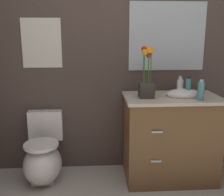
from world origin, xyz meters
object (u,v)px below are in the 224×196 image
Objects in this scene: vanity_cabinet at (170,137)px; flower_vase at (147,81)px; soap_bottle at (201,91)px; wall_mirror at (167,37)px; toilet at (43,158)px; wall_poster at (42,43)px; lotion_bottle at (180,86)px; hand_wash_bottle at (188,87)px.

flower_vase is (-0.27, -0.04, 0.59)m from vanity_cabinet.
wall_mirror is at bearing 114.63° from soap_bottle.
toilet is 1.38× the size of wall_poster.
lotion_bottle is (1.40, 0.08, 0.71)m from toilet.
soap_bottle is at bearing -16.15° from flower_vase.
toilet is 1.58m from lotion_bottle.
soap_bottle is at bearing -17.27° from wall_poster.
soap_bottle is at bearing -69.38° from lotion_bottle.
lotion_bottle is at bearing -59.63° from wall_mirror.
hand_wash_bottle is at bearing 112.12° from soap_bottle.
lotion_bottle is 0.86× the size of hand_wash_bottle.
soap_bottle is at bearing -39.56° from vanity_cabinet.
toilet is 4.02× the size of lotion_bottle.
vanity_cabinet is 1.63m from wall_poster.
hand_wash_bottle is at bearing 2.87° from flower_vase.
toilet is at bearing -168.33° from wall_mirror.
vanity_cabinet is at bearing -89.48° from wall_mirror.
soap_bottle is at bearing -67.88° from hand_wash_bottle.
lotion_bottle is 0.21× the size of wall_mirror.
vanity_cabinet is 0.58m from soap_bottle.
lotion_bottle is at bearing 21.43° from flower_vase.
toilet is 1.79m from wall_mirror.
wall_poster is at bearing 172.53° from lotion_bottle.
wall_poster is at bearing 162.73° from soap_bottle.
hand_wash_bottle is at bearing -1.67° from toilet.
wall_poster reaches higher than hand_wash_bottle.
vanity_cabinet is 1.04m from wall_mirror.
toilet is at bearing 172.38° from soap_bottle.
soap_bottle is 0.71m from wall_mirror.
vanity_cabinet is 2.12× the size of wall_poster.
toilet is 0.86× the size of wall_mirror.
vanity_cabinet is at bearing 7.75° from flower_vase.
flower_vase is at bearing 163.85° from soap_bottle.
wall_poster is at bearing 167.24° from vanity_cabinet.
wall_mirror is (-0.22, 0.47, 0.48)m from soap_bottle.
wall_mirror reaches higher than flower_vase.
lotion_bottle is at bearing 3.41° from toilet.
lotion_bottle is at bearing 46.30° from vanity_cabinet.
toilet is at bearing 178.33° from hand_wash_bottle.
toilet is 1.17m from wall_poster.
hand_wash_bottle is (-0.07, 0.16, 0.00)m from soap_bottle.
hand_wash_bottle is (0.04, -0.13, 0.01)m from lotion_bottle.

